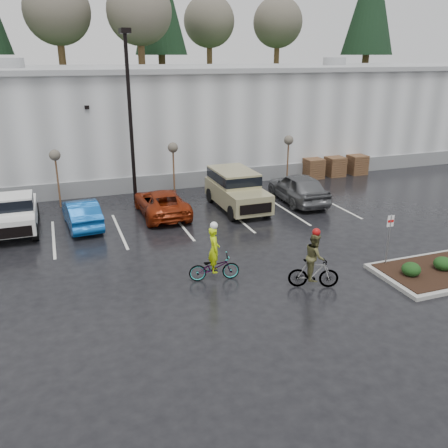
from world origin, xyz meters
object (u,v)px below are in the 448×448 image
object	(u,v)px
sapling_west	(55,158)
car_red	(161,202)
pallet_stack_b	(335,166)
car_blue	(82,213)
car_grey	(298,188)
pallet_stack_c	(357,164)
pickup_white	(14,210)
suv_tan	(237,191)
sapling_east	(289,143)
lamppost	(129,101)
cyclist_hivis	(214,262)
cyclist_olive	(314,266)
fire_lane_sign	(389,234)
pallet_stack_a	(313,168)
sapling_mid	(173,151)

from	to	relation	value
sapling_west	car_red	xyz separation A→B (m)	(4.96, -3.30, -2.05)
pallet_stack_b	car_blue	distance (m)	17.93
sapling_west	car_grey	distance (m)	13.45
pallet_stack_c	car_grey	bearing A→B (deg)	-147.01
pickup_white	suv_tan	xyz separation A→B (m)	(11.24, -0.57, 0.05)
sapling_west	sapling_east	distance (m)	14.00
car_red	suv_tan	distance (m)	4.15
pallet_stack_b	car_red	world-z (taller)	car_red
lamppost	cyclist_hivis	world-z (taller)	lamppost
suv_tan	cyclist_olive	size ratio (longest dim) A/B	2.25
fire_lane_sign	pickup_white	bearing A→B (deg)	145.20
car_blue	pallet_stack_a	bearing A→B (deg)	-167.93
suv_tan	car_grey	world-z (taller)	suv_tan
car_blue	car_grey	bearing A→B (deg)	175.49
sapling_west	pallet_stack_c	world-z (taller)	sapling_west
lamppost	sapling_west	world-z (taller)	lamppost
pallet_stack_c	suv_tan	distance (m)	11.88
pallet_stack_c	cyclist_hivis	bearing A→B (deg)	-140.04
pallet_stack_b	cyclist_olive	distance (m)	17.42
sapling_west	cyclist_hivis	xyz separation A→B (m)	(5.08, -11.50, -2.02)
pickup_white	cyclist_olive	bearing A→B (deg)	-44.43
sapling_west	sapling_mid	world-z (taller)	same
sapling_east	pallet_stack_a	xyz separation A→B (m)	(2.50, 1.00, -2.05)
car_blue	cyclist_hivis	world-z (taller)	cyclist_hivis
pallet_stack_a	cyclist_olive	xyz separation A→B (m)	(-8.25, -14.30, 0.16)
sapling_east	cyclist_olive	xyz separation A→B (m)	(-5.75, -13.30, -1.90)
sapling_mid	pallet_stack_b	world-z (taller)	sapling_mid
pallet_stack_b	car_red	size ratio (longest dim) A/B	0.28
car_red	pallet_stack_c	bearing A→B (deg)	-164.02
sapling_mid	suv_tan	xyz separation A→B (m)	(2.58, -3.67, -1.70)
sapling_west	suv_tan	xyz separation A→B (m)	(9.08, -3.67, -1.70)
sapling_mid	cyclist_olive	bearing A→B (deg)	-82.51
sapling_mid	sapling_east	bearing A→B (deg)	0.00
fire_lane_sign	pallet_stack_a	bearing A→B (deg)	71.19
car_red	car_grey	distance (m)	7.85
pallet_stack_a	car_red	xyz separation A→B (m)	(-11.54, -4.30, 0.00)
pallet_stack_a	sapling_east	bearing A→B (deg)	-158.20
lamppost	pickup_white	world-z (taller)	lamppost
pickup_white	sapling_east	bearing A→B (deg)	10.88
sapling_mid	cyclist_hivis	xyz separation A→B (m)	(-1.42, -11.50, -2.02)
lamppost	pallet_stack_b	world-z (taller)	lamppost
pallet_stack_c	car_grey	xyz separation A→B (m)	(-7.19, -4.67, 0.17)
pallet_stack_a	fire_lane_sign	distance (m)	14.60
suv_tan	pallet_stack_c	bearing A→B (deg)	23.18
sapling_west	sapling_east	bearing A→B (deg)	0.00
suv_tan	cyclist_hivis	xyz separation A→B (m)	(-4.00, -7.83, -0.32)
sapling_mid	car_grey	world-z (taller)	sapling_mid
pallet_stack_b	pallet_stack_c	size ratio (longest dim) A/B	1.00
pallet_stack_c	suv_tan	bearing A→B (deg)	-156.82
sapling_mid	pallet_stack_c	world-z (taller)	sapling_mid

